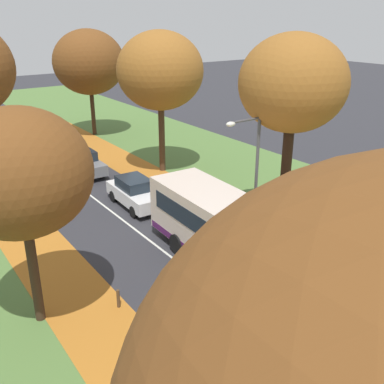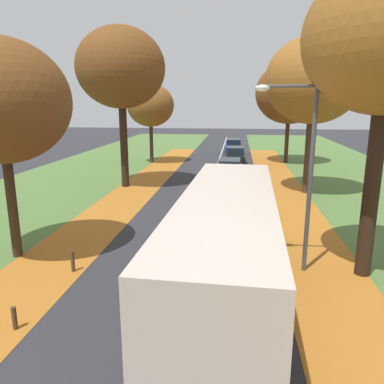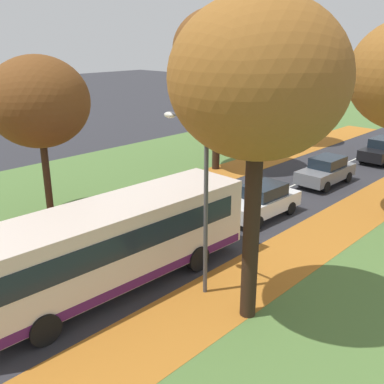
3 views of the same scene
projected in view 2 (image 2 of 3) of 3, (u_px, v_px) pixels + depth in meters
grass_verge_left at (46, 198)px, 21.65m from camera, size 12.00×90.00×0.01m
leaf_litter_left at (80, 238)px, 15.32m from camera, size 2.80×60.00×0.00m
grass_verge_right at (380, 209)px, 19.50m from camera, size 12.00×90.00×0.01m
leaf_litter_right at (311, 248)px, 14.25m from camera, size 2.80×60.00×0.00m
road_centre_line at (205, 203)px, 20.58m from camera, size 0.12×80.00×0.01m
tree_left_near at (0, 102)px, 12.30m from camera, size 4.58×4.58×7.52m
tree_left_mid at (121, 68)px, 23.03m from camera, size 5.49×5.49×9.97m
tree_left_far at (150, 105)px, 33.27m from camera, size 4.19×4.19×7.04m
tree_right_mid at (313, 81)px, 21.50m from camera, size 5.53×5.53×9.15m
tree_right_far at (290, 93)px, 33.01m from camera, size 5.99×5.99×8.91m
bollard_fourth at (14, 318)px, 9.12m from camera, size 0.12×0.12×0.60m
bollard_fifth at (73, 261)px, 12.23m from camera, size 0.12×0.12×0.73m
streetlamp_right at (301, 158)px, 11.57m from camera, size 1.89×0.28×6.00m
bus at (227, 239)px, 10.48m from camera, size 2.93×10.49×2.98m
car_white_lead at (231, 195)px, 19.15m from camera, size 1.89×4.26×1.62m
car_grey_following at (229, 171)px, 25.70m from camera, size 1.84×4.23×1.62m
car_black_third_in_line at (235, 156)px, 32.78m from camera, size 1.79×4.20×1.62m
car_blue_fourth_in_line at (233, 147)px, 39.73m from camera, size 1.93×4.27×1.62m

